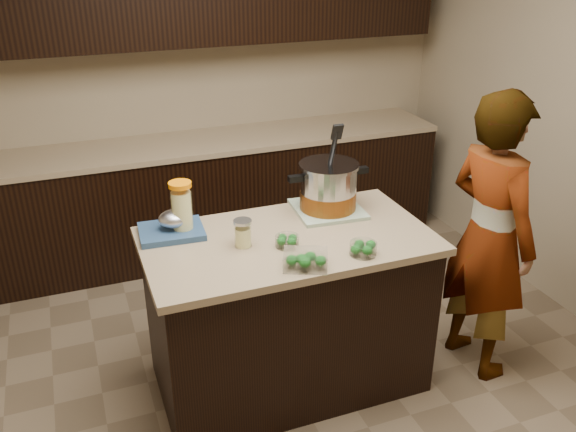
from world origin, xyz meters
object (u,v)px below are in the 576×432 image
object	(u,v)px
lemonade_pitcher	(182,210)
person	(489,237)
island	(288,312)
stock_pot	(328,189)

from	to	relation	value
lemonade_pitcher	person	distance (m)	1.64
person	island	bearing A→B (deg)	72.05
stock_pot	lemonade_pitcher	xyz separation A→B (m)	(-0.80, 0.01, 0.00)
island	stock_pot	size ratio (longest dim) A/B	3.14
island	person	xyz separation A→B (m)	(1.08, -0.22, 0.36)
lemonade_pitcher	person	world-z (taller)	person
island	lemonade_pitcher	xyz separation A→B (m)	(-0.48, 0.23, 0.58)
stock_pot	lemonade_pitcher	distance (m)	0.80
person	stock_pot	bearing A→B (deg)	53.20
person	lemonade_pitcher	bearing A→B (deg)	67.42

